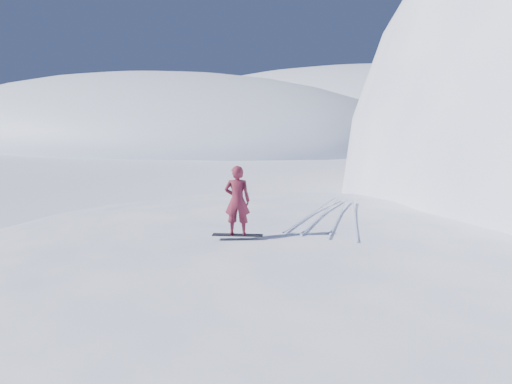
% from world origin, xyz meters
% --- Properties ---
extents(ground, '(400.00, 400.00, 0.00)m').
position_xyz_m(ground, '(0.00, 0.00, 0.00)').
color(ground, white).
rests_on(ground, ground).
extents(near_ridge, '(36.00, 28.00, 4.80)m').
position_xyz_m(near_ridge, '(1.00, 3.00, 0.00)').
color(near_ridge, white).
rests_on(near_ridge, ground).
extents(far_ridge_a, '(120.00, 70.00, 28.00)m').
position_xyz_m(far_ridge_a, '(-70.00, 60.00, 0.00)').
color(far_ridge_a, white).
rests_on(far_ridge_a, ground).
extents(far_ridge_c, '(140.00, 90.00, 36.00)m').
position_xyz_m(far_ridge_c, '(-40.00, 110.00, 0.00)').
color(far_ridge_c, white).
rests_on(far_ridge_c, ground).
extents(wind_bumps, '(16.00, 14.40, 1.00)m').
position_xyz_m(wind_bumps, '(-0.56, 2.12, 0.00)').
color(wind_bumps, white).
rests_on(wind_bumps, ground).
extents(snowboard, '(1.40, 0.88, 0.02)m').
position_xyz_m(snowboard, '(-2.93, 0.10, 2.41)').
color(snowboard, black).
rests_on(snowboard, near_ridge).
extents(snowboarder, '(0.85, 0.74, 1.97)m').
position_xyz_m(snowboarder, '(-2.93, 0.10, 3.41)').
color(snowboarder, maroon).
rests_on(snowboarder, snowboard).
extents(vapor_plume, '(9.46, 7.57, 6.62)m').
position_xyz_m(vapor_plume, '(-55.26, 46.59, 0.00)').
color(vapor_plume, white).
rests_on(vapor_plume, ground).
extents(board_tracks, '(3.00, 5.96, 0.04)m').
position_xyz_m(board_tracks, '(-1.67, 4.02, 2.42)').
color(board_tracks, silver).
rests_on(board_tracks, ground).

